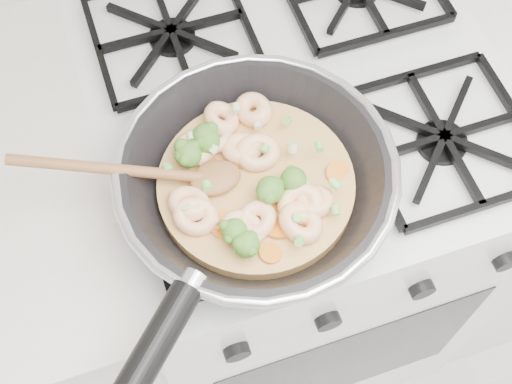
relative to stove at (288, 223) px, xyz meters
name	(u,v)px	position (x,y,z in m)	size (l,w,h in m)	color
stove	(288,223)	(0.00, 0.00, 0.00)	(0.60, 0.60, 0.92)	white
skillet	(252,183)	(-0.13, -0.16, 0.50)	(0.46, 0.44, 0.10)	black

